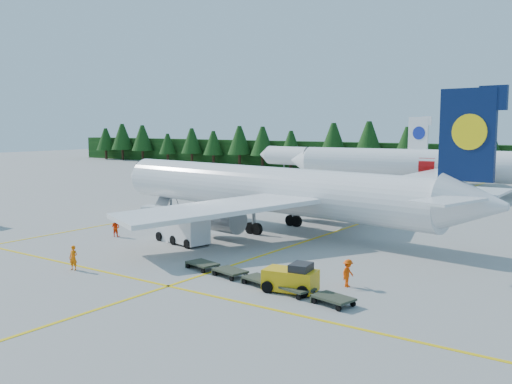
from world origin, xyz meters
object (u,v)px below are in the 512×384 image
Objects in this scene: airstairs at (161,208)px; service_truck at (182,228)px; airliner_navy at (257,189)px; airliner_red at (425,165)px; baggage_tug at (292,278)px.

airstairs is 1.03× the size of service_truck.
service_truck is (-0.71, -9.60, -2.45)m from airliner_navy.
service_truck is at bearing -101.07° from airliner_red.
airliner_red reaches higher than service_truck.
airliner_navy is 0.94× the size of airliner_red.
airliner_red reaches higher than airstairs.
airliner_navy is 37.24m from airliner_red.
service_truck is (-4.19, -46.67, -2.67)m from airliner_red.
service_truck is 1.66× the size of baggage_tug.
airliner_red is at bearing 92.01° from baggage_tug.
airliner_navy is 12.82× the size of baggage_tug.
baggage_tug is (14.68, -6.58, -0.43)m from service_truck.
baggage_tug is (10.49, -53.25, -3.10)m from airliner_red.
airliner_red is 13.61× the size of baggage_tug.
airstairs is at bearing 139.43° from baggage_tug.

